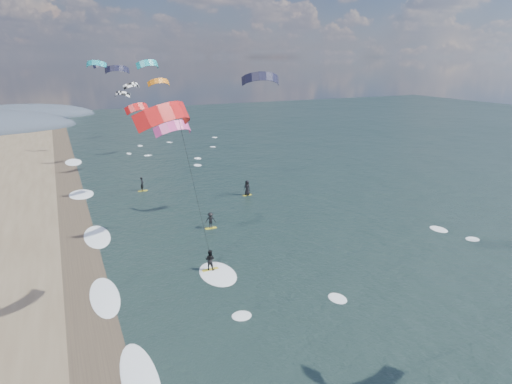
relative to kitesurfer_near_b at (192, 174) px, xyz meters
name	(u,v)px	position (x,y,z in m)	size (l,w,h in m)	color
wet_sand_strip	(96,343)	(-6.49, -1.35, -8.91)	(3.00, 240.00, 0.00)	#382D23
kitesurfer_near_b	(192,174)	(0.00, 0.00, 0.00)	(7.02, 8.97, 13.95)	gold
far_kitesurfers	(211,199)	(7.29, 18.14, -8.05)	(11.95, 15.59, 1.82)	gold
bg_kite_field	(137,79)	(4.94, 43.88, 3.45)	(14.70, 74.52, 7.70)	black
shoreline_surf	(108,298)	(-5.29, 3.40, -8.92)	(2.40, 79.40, 0.11)	white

